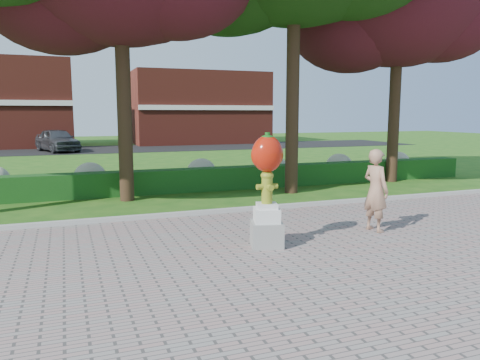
{
  "coord_description": "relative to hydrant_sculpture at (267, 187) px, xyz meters",
  "views": [
    {
      "loc": [
        -3.77,
        -8.81,
        2.72
      ],
      "look_at": [
        -0.08,
        1.0,
        1.22
      ],
      "focal_mm": 35.0,
      "sensor_mm": 36.0,
      "label": 1
    }
  ],
  "objects": [
    {
      "name": "ground",
      "position": [
        0.02,
        0.36,
        -1.26
      ],
      "size": [
        100.0,
        100.0,
        0.0
      ],
      "primitive_type": "plane",
      "color": "#215715",
      "rests_on": "ground"
    },
    {
      "name": "walkway",
      "position": [
        0.02,
        -3.64,
        -1.24
      ],
      "size": [
        40.0,
        14.0,
        0.04
      ],
      "primitive_type": "cube",
      "color": "gray",
      "rests_on": "ground"
    },
    {
      "name": "curb",
      "position": [
        0.02,
        3.36,
        -1.19
      ],
      "size": [
        40.0,
        0.18,
        0.15
      ],
      "primitive_type": "cube",
      "color": "#ADADA5",
      "rests_on": "ground"
    },
    {
      "name": "lawn_hedge",
      "position": [
        0.02,
        7.36,
        -0.86
      ],
      "size": [
        24.0,
        0.7,
        0.8
      ],
      "primitive_type": "cube",
      "color": "#124014",
      "rests_on": "ground"
    },
    {
      "name": "hydrangea_row",
      "position": [
        0.59,
        8.36,
        -0.71
      ],
      "size": [
        20.1,
        1.1,
        0.99
      ],
      "color": "beige",
      "rests_on": "ground"
    },
    {
      "name": "street",
      "position": [
        0.02,
        28.36,
        -1.25
      ],
      "size": [
        50.0,
        8.0,
        0.02
      ],
      "primitive_type": "cube",
      "color": "black",
      "rests_on": "ground"
    },
    {
      "name": "building_right",
      "position": [
        8.02,
        34.36,
        1.94
      ],
      "size": [
        12.0,
        8.0,
        6.4
      ],
      "primitive_type": "cube",
      "color": "maroon",
      "rests_on": "ground"
    },
    {
      "name": "tree_far_right",
      "position": [
        8.42,
        6.94,
        5.7
      ],
      "size": [
        7.88,
        6.72,
        10.21
      ],
      "color": "black",
      "rests_on": "ground"
    },
    {
      "name": "hydrant_sculpture",
      "position": [
        0.0,
        0.0,
        0.0
      ],
      "size": [
        0.77,
        0.77,
        2.31
      ],
      "rotation": [
        0.0,
        0.0,
        -0.27
      ],
      "color": "gray",
      "rests_on": "walkway"
    },
    {
      "name": "woman",
      "position": [
        2.83,
        0.28,
        -0.28
      ],
      "size": [
        0.56,
        0.75,
        1.89
      ],
      "primitive_type": "imported",
      "rotation": [
        0.0,
        0.0,
        1.73
      ],
      "color": "#AA7C61",
      "rests_on": "walkway"
    },
    {
      "name": "parked_car",
      "position": [
        -4.21,
        27.3,
        -0.42
      ],
      "size": [
        3.46,
        5.2,
        1.64
      ],
      "primitive_type": "imported",
      "rotation": [
        0.0,
        0.0,
        0.35
      ],
      "color": "#3A3C41",
      "rests_on": "street"
    }
  ]
}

